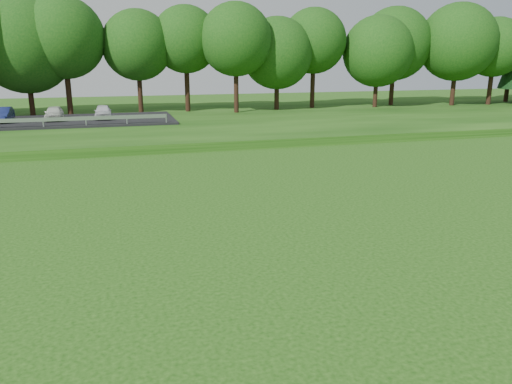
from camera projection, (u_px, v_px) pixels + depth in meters
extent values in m
cube|color=#143D0B|center=(293.00, 116.00, 49.53)|extent=(130.00, 30.00, 0.60)
cube|color=gray|center=(358.00, 141.00, 36.63)|extent=(130.00, 1.60, 0.04)
cube|color=black|center=(30.00, 122.00, 42.09)|extent=(24.00, 9.00, 0.18)
imported|color=navy|center=(3.00, 115.00, 41.38)|extent=(1.27, 3.64, 1.20)
imported|color=silver|center=(54.00, 113.00, 42.45)|extent=(1.42, 3.52, 1.20)
imported|color=silver|center=(103.00, 112.00, 43.52)|extent=(1.42, 3.52, 1.20)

